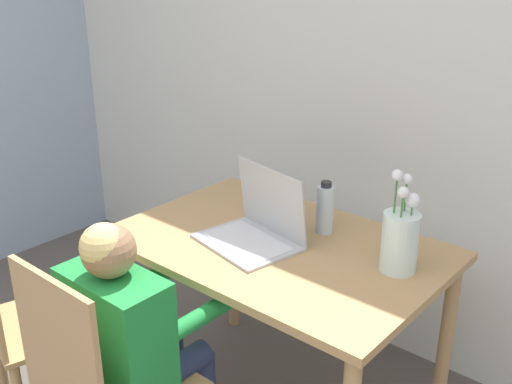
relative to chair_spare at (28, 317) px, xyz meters
name	(u,v)px	position (x,y,z in m)	size (l,w,h in m)	color
wall_back	(432,73)	(0.85, 1.32, 0.79)	(6.40, 0.05, 2.50)	silver
dining_table	(277,265)	(0.65, 0.62, 0.18)	(1.14, 0.76, 0.73)	tan
chair_spare	(28,317)	(0.00, 0.00, 0.00)	(0.50, 0.50, 0.90)	tan
person_seated	(131,331)	(0.53, 0.06, 0.15)	(0.35, 0.42, 0.99)	#1E8438
laptop	(257,225)	(0.59, 0.59, 0.34)	(0.39, 0.32, 0.26)	#B2B2B7
flower_vase	(400,238)	(1.07, 0.72, 0.39)	(0.12, 0.12, 0.34)	silver
water_bottle	(325,209)	(0.73, 0.80, 0.37)	(0.06, 0.06, 0.19)	silver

